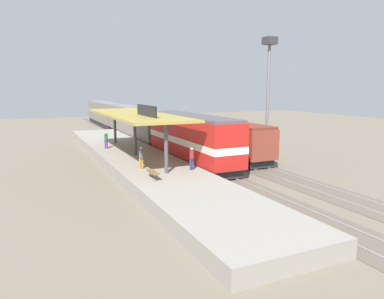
{
  "coord_description": "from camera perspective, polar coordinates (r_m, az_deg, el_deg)",
  "views": [
    {
      "loc": [
        -13.56,
        -31.62,
        6.94
      ],
      "look_at": [
        -1.38,
        -5.46,
        2.0
      ],
      "focal_mm": 33.49,
      "sensor_mm": 36.0,
      "label": 1
    }
  ],
  "objects": [
    {
      "name": "station_canopy",
      "position": [
        32.87,
        -9.11,
        5.39
      ],
      "size": [
        5.2,
        18.0,
        4.7
      ],
      "color": "#47474C",
      "rests_on": "platform"
    },
    {
      "name": "locomotive",
      "position": [
        32.66,
        -0.17,
        1.74
      ],
      "size": [
        2.93,
        14.43,
        4.44
      ],
      "color": "#28282D",
      "rests_on": "track_near"
    },
    {
      "name": "platform",
      "position": [
        33.5,
        -8.97,
        -1.58
      ],
      "size": [
        6.0,
        44.0,
        0.9
      ],
      "primitive_type": "cube",
      "color": "gray",
      "rests_on": "ground"
    },
    {
      "name": "platform_bench",
      "position": [
        24.37,
        -6.22,
        -3.62
      ],
      "size": [
        0.44,
        1.7,
        0.5
      ],
      "color": "#333338",
      "rests_on": "platform"
    },
    {
      "name": "person_walking",
      "position": [
        37.29,
        -13.54,
        1.61
      ],
      "size": [
        0.34,
        0.34,
        1.71
      ],
      "color": "#663375",
      "rests_on": "platform"
    },
    {
      "name": "ground_plane",
      "position": [
        35.92,
        1.21,
        -1.43
      ],
      "size": [
        120.0,
        120.0,
        0.0
      ],
      "primitive_type": "plane",
      "color": "#706656"
    },
    {
      "name": "track_near",
      "position": [
        35.1,
        -1.72,
        -1.64
      ],
      "size": [
        3.2,
        110.0,
        0.16
      ],
      "color": "#5F5649",
      "rests_on": "ground"
    },
    {
      "name": "freight_car",
      "position": [
        35.65,
        5.94,
        1.65
      ],
      "size": [
        2.8,
        12.0,
        3.54
      ],
      "color": "#28282D",
      "rests_on": "track_far"
    },
    {
      "name": "track_far",
      "position": [
        37.12,
        4.82,
        -1.05
      ],
      "size": [
        3.2,
        110.0,
        0.16
      ],
      "color": "#5F5649",
      "rests_on": "ground"
    },
    {
      "name": "person_boarding",
      "position": [
        27.32,
        -8.11,
        -1.12
      ],
      "size": [
        0.34,
        0.34,
        1.71
      ],
      "color": "olive",
      "rests_on": "platform"
    },
    {
      "name": "passenger_carriage_rear",
      "position": [
        69.66,
        -13.75,
        5.63
      ],
      "size": [
        2.9,
        20.0,
        4.24
      ],
      "color": "#28282D",
      "rests_on": "track_near"
    },
    {
      "name": "light_mast",
      "position": [
        35.67,
        12.11,
        11.85
      ],
      "size": [
        1.1,
        1.1,
        11.7
      ],
      "color": "slate",
      "rests_on": "ground"
    },
    {
      "name": "person_waiting",
      "position": [
        26.72,
        -0.04,
        -1.26
      ],
      "size": [
        0.34,
        0.34,
        1.71
      ],
      "color": "navy",
      "rests_on": "platform"
    },
    {
      "name": "passenger_carriage_front",
      "position": [
        49.49,
        -8.97,
        4.23
      ],
      "size": [
        2.9,
        20.0,
        4.24
      ],
      "color": "#28282D",
      "rests_on": "track_near"
    }
  ]
}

